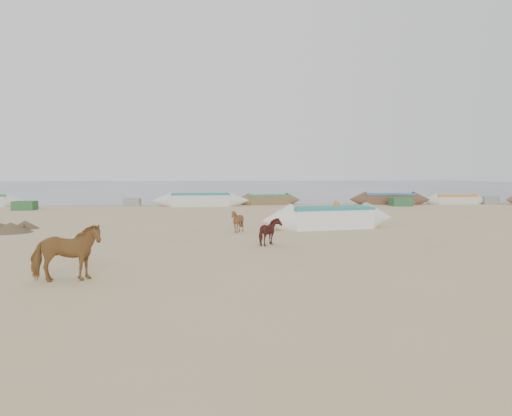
{
  "coord_description": "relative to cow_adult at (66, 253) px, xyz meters",
  "views": [
    {
      "loc": [
        -2.05,
        -17.33,
        2.51
      ],
      "look_at": [
        0.0,
        4.0,
        1.0
      ],
      "focal_mm": 35.0,
      "sensor_mm": 36.0,
      "label": 1
    }
  ],
  "objects": [
    {
      "name": "calf_right",
      "position": [
        5.43,
        5.29,
        -0.2
      ],
      "size": [
        0.93,
        1.04,
        0.93
      ],
      "primitive_type": "imported",
      "rotation": [
        0.0,
        0.0,
        1.41
      ],
      "color": "#4C1F18",
      "rests_on": "ground"
    },
    {
      "name": "waterline_canoes",
      "position": [
        6.63,
        26.33,
        -0.23
      ],
      "size": [
        53.9,
        4.11,
        0.99
      ],
      "color": "brown",
      "rests_on": "ground"
    },
    {
      "name": "sea",
      "position": [
        5.32,
        87.57,
        -0.66
      ],
      "size": [
        160.0,
        160.0,
        0.0
      ],
      "primitive_type": "plane",
      "color": "slate",
      "rests_on": "ground"
    },
    {
      "name": "beach_clutter",
      "position": [
        8.18,
        25.25,
        -0.37
      ],
      "size": [
        43.97,
        4.71,
        0.64
      ],
      "color": "#2A5E2C",
      "rests_on": "ground"
    },
    {
      "name": "cow_adult",
      "position": [
        0.0,
        0.0,
        0.0
      ],
      "size": [
        1.68,
        0.97,
        1.34
      ],
      "primitive_type": "imported",
      "rotation": [
        0.0,
        0.0,
        1.73
      ],
      "color": "brown",
      "rests_on": "ground"
    },
    {
      "name": "ground",
      "position": [
        5.32,
        5.57,
        -0.67
      ],
      "size": [
        140.0,
        140.0,
        0.0
      ],
      "primitive_type": "plane",
      "color": "tan",
      "rests_on": "ground"
    },
    {
      "name": "calf_front",
      "position": [
        4.48,
        9.05,
        -0.18
      ],
      "size": [
        1.12,
        1.06,
        0.97
      ],
      "primitive_type": "imported",
      "rotation": [
        0.0,
        0.0,
        -1.19
      ],
      "color": "brown",
      "rests_on": "ground"
    },
    {
      "name": "near_canoe",
      "position": [
        8.71,
        10.25,
        -0.18
      ],
      "size": [
        6.61,
        2.73,
        0.99
      ],
      "primitive_type": null,
      "rotation": [
        0.0,
        0.0,
        0.2
      ],
      "color": "white",
      "rests_on": "ground"
    }
  ]
}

